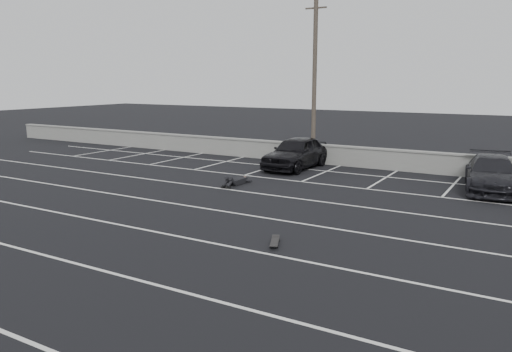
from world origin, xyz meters
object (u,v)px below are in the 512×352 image
Objects in this scene: car_right at (492,174)px; person at (239,178)px; skateboard at (275,242)px; utility_pole at (314,82)px; car_left at (296,152)px.

car_right is 2.06× the size of person.
person is at bearing 105.09° from skateboard.
utility_pole is 3.62× the size of person.
car_right is at bearing 21.05° from person.
car_left is 2.03× the size of person.
car_right is at bearing 43.27° from skateboard.
skateboard is at bearing -121.27° from car_right.
skateboard is at bearing -65.78° from car_left.
car_left is at bearing 89.14° from skateboard.
car_left reaches higher than person.
utility_pole is (0.40, 1.20, 3.53)m from car_left.
person is 2.81× the size of skateboard.
utility_pole reaches higher than person.
car_right reaches higher than person.
utility_pole is at bearing 159.43° from car_right.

